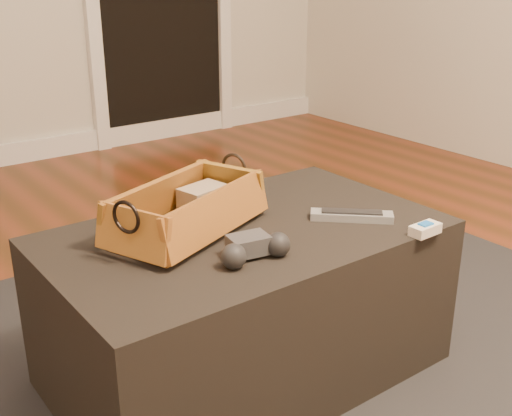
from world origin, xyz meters
TOP-DOWN VIEW (x-y plane):
  - area_rug at (0.20, 0.30)m, footprint 2.60×2.00m
  - ottoman at (0.20, 0.35)m, footprint 1.00×0.60m
  - tv_remote at (0.06, 0.40)m, footprint 0.23×0.15m
  - cloth_bundle at (0.17, 0.50)m, footprint 0.13×0.10m
  - wicker_basket at (0.08, 0.42)m, footprint 0.48×0.36m
  - game_controller at (0.11, 0.19)m, footprint 0.18×0.11m
  - silver_remote at (0.47, 0.23)m, footprint 0.19×0.18m
  - cream_gadget at (0.54, 0.05)m, footprint 0.08×0.04m

SIDE VIEW (x-z plane):
  - area_rug at x=0.20m, z-range 0.00..0.01m
  - ottoman at x=0.20m, z-range 0.01..0.43m
  - silver_remote at x=0.47m, z-range 0.43..0.46m
  - cream_gadget at x=0.54m, z-range 0.43..0.46m
  - tv_remote at x=0.06m, z-range 0.45..0.47m
  - game_controller at x=0.11m, z-range 0.43..0.49m
  - cloth_bundle at x=0.17m, z-range 0.45..0.51m
  - wicker_basket at x=0.08m, z-range 0.41..0.56m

